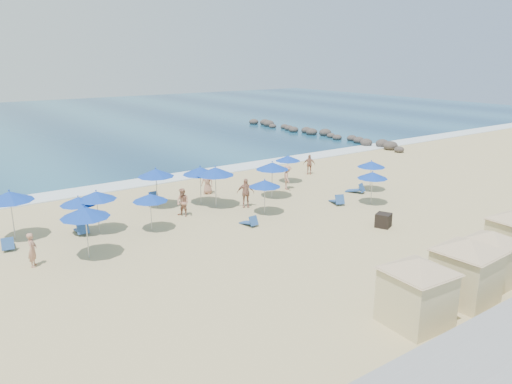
% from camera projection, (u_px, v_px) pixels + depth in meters
% --- Properties ---
extents(ground, '(160.00, 160.00, 0.00)m').
position_uv_depth(ground, '(301.00, 232.00, 27.63)').
color(ground, tan).
rests_on(ground, ground).
extents(ocean, '(160.00, 80.00, 0.06)m').
position_uv_depth(ocean, '(46.00, 124.00, 70.61)').
color(ocean, navy).
rests_on(ocean, ground).
extents(surf_line, '(160.00, 2.50, 0.08)m').
position_uv_depth(surf_line, '(173.00, 178.00, 39.74)').
color(surf_line, white).
rests_on(surf_line, ground).
extents(rock_jetty, '(2.56, 26.66, 0.96)m').
position_uv_depth(rock_jetty, '(316.00, 133.00, 60.55)').
color(rock_jetty, '#302A28').
rests_on(rock_jetty, ground).
extents(trash_bin, '(1.05, 1.05, 0.79)m').
position_uv_depth(trash_bin, '(383.00, 220.00, 28.35)').
color(trash_bin, black).
rests_on(trash_bin, ground).
extents(cabana_0, '(4.50, 4.50, 2.83)m').
position_uv_depth(cabana_0, '(417.00, 283.00, 17.80)').
color(cabana_0, beige).
rests_on(cabana_0, ground).
extents(cabana_1, '(4.60, 4.60, 2.89)m').
position_uv_depth(cabana_1, '(467.00, 262.00, 19.53)').
color(cabana_1, beige).
rests_on(cabana_1, ground).
extents(cabana_2, '(4.19, 4.19, 2.63)m').
position_uv_depth(cabana_2, '(491.00, 251.00, 21.00)').
color(cabana_2, beige).
rests_on(cabana_2, ground).
extents(umbrella_0, '(2.41, 2.41, 2.75)m').
position_uv_depth(umbrella_0, '(10.00, 196.00, 25.92)').
color(umbrella_0, '#A5A8AD').
rests_on(umbrella_0, ground).
extents(umbrella_1, '(2.34, 2.34, 2.66)m').
position_uv_depth(umbrella_1, '(85.00, 212.00, 23.53)').
color(umbrella_1, '#A5A8AD').
rests_on(umbrella_1, ground).
extents(umbrella_2, '(1.96, 1.96, 2.23)m').
position_uv_depth(umbrella_2, '(78.00, 201.00, 26.70)').
color(umbrella_2, '#A5A8AD').
rests_on(umbrella_2, ground).
extents(umbrella_3, '(1.95, 1.95, 2.21)m').
position_uv_depth(umbrella_3, '(150.00, 197.00, 27.36)').
color(umbrella_3, '#A5A8AD').
rests_on(umbrella_3, ground).
extents(umbrella_4, '(2.32, 2.32, 2.64)m').
position_uv_depth(umbrella_4, '(156.00, 173.00, 31.52)').
color(umbrella_4, '#A5A8AD').
rests_on(umbrella_4, ground).
extents(umbrella_5, '(2.29, 2.29, 2.61)m').
position_uv_depth(umbrella_5, '(200.00, 171.00, 32.18)').
color(umbrella_5, '#A5A8AD').
rests_on(umbrella_5, ground).
extents(umbrella_6, '(1.97, 1.97, 2.24)m').
position_uv_depth(umbrella_6, '(265.00, 183.00, 30.27)').
color(umbrella_6, '#A5A8AD').
rests_on(umbrella_6, ground).
extents(umbrella_7, '(2.40, 2.40, 2.73)m').
position_uv_depth(umbrella_7, '(215.00, 171.00, 31.56)').
color(umbrella_7, '#A5A8AD').
rests_on(umbrella_7, ground).
extents(umbrella_8, '(2.26, 2.26, 2.57)m').
position_uv_depth(umbrella_8, '(272.00, 166.00, 33.71)').
color(umbrella_8, '#A5A8AD').
rests_on(umbrella_8, ground).
extents(umbrella_9, '(1.91, 1.91, 2.18)m').
position_uv_depth(umbrella_9, '(288.00, 158.00, 37.90)').
color(umbrella_9, '#A5A8AD').
rests_on(umbrella_9, ground).
extents(umbrella_10, '(2.00, 2.00, 2.28)m').
position_uv_depth(umbrella_10, '(371.00, 164.00, 35.48)').
color(umbrella_10, '#A5A8AD').
rests_on(umbrella_10, ground).
extents(umbrella_11, '(1.98, 1.98, 2.25)m').
position_uv_depth(umbrella_11, '(373.00, 175.00, 32.28)').
color(umbrella_11, '#A5A8AD').
rests_on(umbrella_11, ground).
extents(umbrella_12, '(2.15, 2.15, 2.45)m').
position_uv_depth(umbrella_12, '(96.00, 195.00, 27.02)').
color(umbrella_12, '#A5A8AD').
rests_on(umbrella_12, ground).
extents(beach_chair_0, '(0.78, 1.38, 0.72)m').
position_uv_depth(beach_chair_0, '(8.00, 245.00, 25.11)').
color(beach_chair_0, '#254B8B').
rests_on(beach_chair_0, ground).
extents(beach_chair_1, '(0.76, 1.46, 0.77)m').
position_uv_depth(beach_chair_1, '(82.00, 229.00, 27.31)').
color(beach_chair_1, '#254B8B').
rests_on(beach_chair_1, ground).
extents(beach_chair_2, '(0.67, 1.39, 0.75)m').
position_uv_depth(beach_chair_2, '(151.00, 198.00, 33.37)').
color(beach_chair_2, '#254B8B').
rests_on(beach_chair_2, ground).
extents(beach_chair_3, '(0.63, 1.23, 0.66)m').
position_uv_depth(beach_chair_3, '(250.00, 222.00, 28.60)').
color(beach_chair_3, '#254B8B').
rests_on(beach_chair_3, ground).
extents(beach_chair_4, '(1.04, 1.46, 0.74)m').
position_uv_depth(beach_chair_4, '(337.00, 200.00, 32.72)').
color(beach_chair_4, '#254B8B').
rests_on(beach_chair_4, ground).
extents(beach_chair_5, '(1.04, 1.45, 0.73)m').
position_uv_depth(beach_chair_5, '(357.00, 189.00, 35.42)').
color(beach_chair_5, '#254B8B').
rests_on(beach_chair_5, ground).
extents(beachgoer_0, '(0.61, 0.70, 1.63)m').
position_uv_depth(beachgoer_0, '(32.00, 250.00, 22.96)').
color(beachgoer_0, tan).
rests_on(beachgoer_0, ground).
extents(beachgoer_1, '(0.92, 1.02, 1.73)m').
position_uv_depth(beachgoer_1, '(183.00, 202.00, 30.13)').
color(beachgoer_1, tan).
rests_on(beachgoer_1, ground).
extents(beachgoer_2, '(1.19, 0.96, 1.89)m').
position_uv_depth(beachgoer_2, '(245.00, 193.00, 31.95)').
color(beachgoer_2, tan).
rests_on(beachgoer_2, ground).
extents(beachgoer_3, '(1.16, 1.33, 1.78)m').
position_uv_depth(beachgoer_3, '(287.00, 177.00, 36.19)').
color(beachgoer_3, tan).
rests_on(beachgoer_3, ground).
extents(beachgoer_4, '(0.95, 1.03, 1.76)m').
position_uv_depth(beachgoer_4, '(207.00, 182.00, 35.04)').
color(beachgoer_4, tan).
rests_on(beachgoer_4, ground).
extents(beachgoer_5, '(0.97, 0.95, 1.63)m').
position_uv_depth(beachgoer_5, '(309.00, 164.00, 40.86)').
color(beachgoer_5, tan).
rests_on(beachgoer_5, ground).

